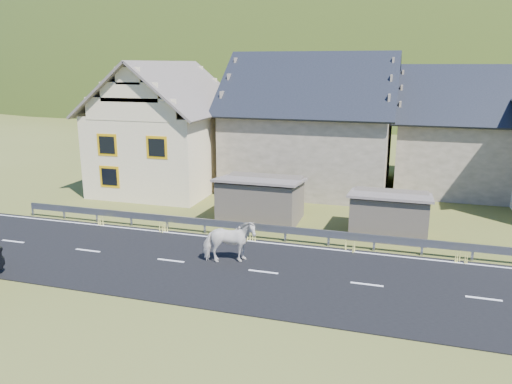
% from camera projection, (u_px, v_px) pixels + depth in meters
% --- Properties ---
extents(ground, '(160.00, 160.00, 0.00)m').
position_uv_depth(ground, '(263.00, 273.00, 19.61)').
color(ground, '#474B16').
rests_on(ground, ground).
extents(road, '(60.00, 7.00, 0.04)m').
position_uv_depth(road, '(263.00, 272.00, 19.61)').
color(road, black).
rests_on(road, ground).
extents(lane_markings, '(60.00, 6.60, 0.01)m').
position_uv_depth(lane_markings, '(263.00, 272.00, 19.60)').
color(lane_markings, silver).
rests_on(lane_markings, road).
extents(guardrail, '(28.10, 0.09, 0.75)m').
position_uv_depth(guardrail, '(285.00, 230.00, 22.88)').
color(guardrail, '#93969B').
rests_on(guardrail, ground).
extents(shed_left, '(4.30, 3.30, 2.40)m').
position_uv_depth(shed_left, '(261.00, 200.00, 25.92)').
color(shed_left, '#655A4C').
rests_on(shed_left, ground).
extents(shed_right, '(3.80, 2.90, 2.20)m').
position_uv_depth(shed_right, '(389.00, 215.00, 23.67)').
color(shed_right, '#655A4C').
rests_on(shed_right, ground).
extents(house_cream, '(7.80, 9.80, 8.30)m').
position_uv_depth(house_cream, '(167.00, 121.00, 32.44)').
color(house_cream, beige).
rests_on(house_cream, ground).
extents(house_stone_a, '(10.80, 9.80, 8.90)m').
position_uv_depth(house_stone_a, '(312.00, 116.00, 32.64)').
color(house_stone_a, tan).
rests_on(house_stone_a, ground).
extents(house_stone_b, '(9.80, 8.80, 8.10)m').
position_uv_depth(house_stone_b, '(472.00, 124.00, 31.80)').
color(house_stone_b, tan).
rests_on(house_stone_b, ground).
extents(mountain, '(440.00, 280.00, 260.00)m').
position_uv_depth(mountain, '(405.00, 139.00, 190.09)').
color(mountain, '#244016').
rests_on(mountain, ground).
extents(conifer_patch, '(76.00, 50.00, 28.00)m').
position_uv_depth(conifer_patch, '(180.00, 71.00, 135.46)').
color(conifer_patch, black).
rests_on(conifer_patch, ground).
extents(horse, '(1.67, 2.33, 1.80)m').
position_uv_depth(horse, '(229.00, 242.00, 20.33)').
color(horse, silver).
rests_on(horse, road).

